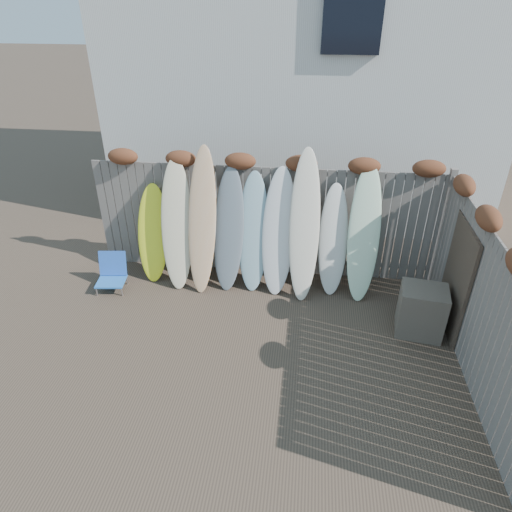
# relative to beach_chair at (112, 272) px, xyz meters

# --- Properties ---
(ground) EXTENTS (80.00, 80.00, 0.00)m
(ground) POSITION_rel_beach_chair_xyz_m (2.56, -1.54, -0.29)
(ground) COLOR #493A2D
(back_fence) EXTENTS (6.05, 0.28, 2.24)m
(back_fence) POSITION_rel_beach_chair_xyz_m (2.62, 0.85, 0.90)
(back_fence) COLOR slate
(back_fence) RESTS_ON ground
(right_fence) EXTENTS (0.28, 4.40, 2.24)m
(right_fence) POSITION_rel_beach_chair_xyz_m (5.55, -1.29, 0.85)
(right_fence) COLOR slate
(right_fence) RESTS_ON ground
(house) EXTENTS (8.50, 5.50, 6.33)m
(house) POSITION_rel_beach_chair_xyz_m (3.06, 4.96, 2.91)
(house) COLOR silver
(house) RESTS_ON ground
(beach_chair) EXTENTS (0.52, 0.55, 0.62)m
(beach_chair) POSITION_rel_beach_chair_xyz_m (0.00, 0.00, 0.00)
(beach_chair) COLOR blue
(beach_chair) RESTS_ON ground
(wooden_crate) EXTENTS (0.73, 0.64, 0.77)m
(wooden_crate) POSITION_rel_beach_chair_xyz_m (5.08, -0.61, 0.10)
(wooden_crate) COLOR brown
(wooden_crate) RESTS_ON ground
(lattice_panel) EXTENTS (0.09, 1.15, 1.73)m
(lattice_panel) POSITION_rel_beach_chair_xyz_m (5.53, -0.43, 0.57)
(lattice_panel) COLOR #48352C
(lattice_panel) RESTS_ON ground
(surfboard_0) EXTENTS (0.55, 0.61, 1.68)m
(surfboard_0) POSITION_rel_beach_chair_xyz_m (0.64, 0.48, 0.55)
(surfboard_0) COLOR #FAFF24
(surfboard_0) RESTS_ON ground
(surfboard_1) EXTENTS (0.61, 0.82, 2.17)m
(surfboard_1) POSITION_rel_beach_chair_xyz_m (1.12, 0.38, 0.79)
(surfboard_1) COLOR beige
(surfboard_1) RESTS_ON ground
(surfboard_2) EXTENTS (0.51, 0.86, 2.39)m
(surfboard_2) POSITION_rel_beach_chair_xyz_m (1.57, 0.36, 0.91)
(surfboard_2) COLOR #FFBB7A
(surfboard_2) RESTS_ON ground
(surfboard_3) EXTENTS (0.57, 0.76, 2.05)m
(surfboard_3) POSITION_rel_beach_chair_xyz_m (2.00, 0.43, 0.74)
(surfboard_3) COLOR slate
(surfboard_3) RESTS_ON ground
(surfboard_4) EXTENTS (0.53, 0.71, 1.98)m
(surfboard_4) POSITION_rel_beach_chair_xyz_m (2.42, 0.45, 0.70)
(surfboard_4) COLOR #8DB4C0
(surfboard_4) RESTS_ON ground
(surfboard_5) EXTENTS (0.59, 0.77, 2.09)m
(surfboard_5) POSITION_rel_beach_chair_xyz_m (2.85, 0.41, 0.75)
(surfboard_5) COLOR white
(surfboard_5) RESTS_ON ground
(surfboard_6) EXTENTS (0.52, 0.86, 2.42)m
(surfboard_6) POSITION_rel_beach_chair_xyz_m (3.27, 0.34, 0.92)
(surfboard_6) COLOR #F0E5CD
(surfboard_6) RESTS_ON ground
(surfboard_7) EXTENTS (0.50, 0.67, 1.83)m
(surfboard_7) POSITION_rel_beach_chair_xyz_m (3.76, 0.48, 0.63)
(surfboard_7) COLOR white
(surfboard_7) RESTS_ON ground
(surfboard_8) EXTENTS (0.53, 0.78, 2.20)m
(surfboard_8) POSITION_rel_beach_chair_xyz_m (4.24, 0.40, 0.81)
(surfboard_8) COLOR #D3F9D0
(surfboard_8) RESTS_ON ground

